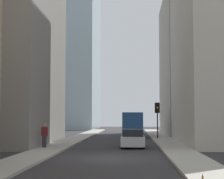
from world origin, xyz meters
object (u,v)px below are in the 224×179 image
object	(u,v)px
sedan_silver	(133,139)
pedestrian	(44,134)
delivery_truck	(133,125)
traffic_light_midblock	(157,112)
discarded_bottle	(203,179)

from	to	relation	value
sedan_silver	pedestrian	size ratio (longest dim) A/B	2.47
delivery_truck	pedestrian	bearing A→B (deg)	158.42
traffic_light_midblock	discarded_bottle	distance (m)	27.27
traffic_light_midblock	delivery_truck	bearing A→B (deg)	32.72
pedestrian	delivery_truck	bearing A→B (deg)	-21.58
traffic_light_midblock	pedestrian	world-z (taller)	traffic_light_midblock
delivery_truck	sedan_silver	size ratio (longest dim) A/B	1.50
delivery_truck	traffic_light_midblock	xyz separation A→B (m)	(-4.04, -2.59, 1.41)
delivery_truck	discarded_bottle	bearing A→B (deg)	-175.61
sedan_silver	delivery_truck	bearing A→B (deg)	-0.00
pedestrian	discarded_bottle	world-z (taller)	pedestrian
delivery_truck	pedestrian	size ratio (longest dim) A/B	3.72
delivery_truck	sedan_silver	distance (m)	14.65
pedestrian	discarded_bottle	bearing A→B (deg)	-148.73
traffic_light_midblock	discarded_bottle	size ratio (longest dim) A/B	13.78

